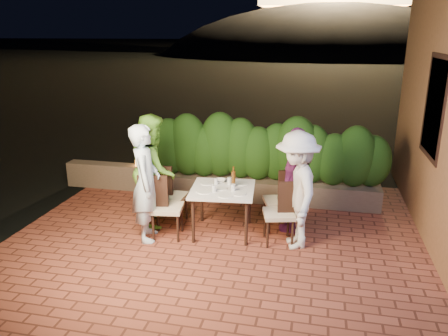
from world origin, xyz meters
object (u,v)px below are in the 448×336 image
(dining_table, at_px, (223,211))
(bowl, at_px, (220,180))
(chair_left_back, at_px, (171,195))
(parapet_lamp, at_px, (138,162))
(diner_green, at_px, (154,170))
(chair_left_front, at_px, (167,207))
(chair_right_back, at_px, (279,200))
(diner_blue, at_px, (146,183))
(chair_right_front, at_px, (279,212))
(beer_bottle, at_px, (233,177))
(diner_white, at_px, (297,190))
(diner_purple, at_px, (296,180))

(dining_table, relative_size, bowl, 5.63)
(chair_left_back, height_order, parapet_lamp, chair_left_back)
(chair_left_back, distance_m, parapet_lamp, 1.85)
(diner_green, distance_m, parapet_lamp, 1.71)
(bowl, xyz_separation_m, chair_left_back, (-0.80, -0.12, -0.28))
(dining_table, bearing_deg, chair_left_front, -158.33)
(chair_right_back, xyz_separation_m, diner_blue, (-1.94, -0.79, 0.41))
(diner_blue, bearing_deg, parapet_lamp, 10.10)
(chair_right_front, relative_size, diner_green, 0.53)
(chair_left_back, bearing_deg, beer_bottle, -2.06)
(chair_right_front, bearing_deg, bowl, -37.83)
(chair_right_back, xyz_separation_m, diner_white, (0.30, -0.55, 0.38))
(beer_bottle, relative_size, diner_purple, 0.20)
(dining_table, height_order, diner_purple, diner_purple)
(beer_bottle, xyz_separation_m, chair_right_front, (0.75, -0.25, -0.43))
(diner_blue, height_order, diner_purple, diner_blue)
(bowl, xyz_separation_m, chair_right_front, (1.00, -0.44, -0.29))
(chair_left_back, relative_size, diner_green, 0.54)
(chair_right_back, bearing_deg, chair_left_front, 3.57)
(bowl, distance_m, chair_left_front, 0.97)
(chair_right_back, bearing_deg, diner_blue, 3.60)
(chair_right_front, xyz_separation_m, diner_blue, (-1.98, -0.29, 0.42))
(bowl, bearing_deg, chair_left_front, -138.61)
(chair_left_front, height_order, diner_blue, diner_blue)
(bowl, height_order, chair_right_back, chair_right_back)
(chair_right_front, bearing_deg, diner_purple, -126.61)
(chair_right_front, relative_size, chair_right_back, 0.98)
(bowl, height_order, chair_right_front, chair_right_front)
(bowl, xyz_separation_m, diner_purple, (1.21, 0.07, 0.07))
(dining_table, relative_size, diner_purple, 0.57)
(chair_right_back, xyz_separation_m, diner_green, (-2.05, -0.17, 0.43))
(chair_right_front, bearing_deg, diner_green, -22.86)
(chair_left_front, xyz_separation_m, diner_green, (-0.39, 0.50, 0.42))
(chair_right_back, xyz_separation_m, parapet_lamp, (-2.95, 1.24, 0.08))
(bowl, bearing_deg, diner_white, -21.44)
(chair_left_front, relative_size, chair_left_back, 1.01)
(bowl, height_order, diner_blue, diner_blue)
(bowl, bearing_deg, diner_blue, -143.25)
(diner_purple, bearing_deg, parapet_lamp, -92.68)
(diner_blue, relative_size, parapet_lamp, 12.88)
(dining_table, height_order, chair_right_front, chair_right_front)
(diner_purple, bearing_deg, chair_left_front, -52.06)
(chair_left_front, bearing_deg, chair_left_back, 93.15)
(chair_right_front, xyz_separation_m, chair_right_back, (-0.05, 0.50, 0.01))
(diner_purple, bearing_deg, diner_green, -67.15)
(dining_table, height_order, chair_left_front, chair_left_front)
(beer_bottle, height_order, chair_left_back, beer_bottle)
(diner_green, bearing_deg, chair_left_back, -108.71)
(diner_blue, xyz_separation_m, diner_purple, (2.19, 0.80, -0.06))
(chair_left_front, distance_m, chair_left_back, 0.51)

